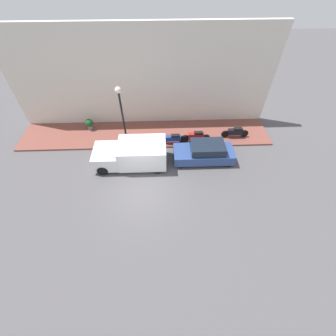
{
  "coord_description": "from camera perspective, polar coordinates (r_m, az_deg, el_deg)",
  "views": [
    {
      "loc": [
        -7.95,
        -1.17,
        10.69
      ],
      "look_at": [
        1.35,
        -1.52,
        0.6
      ],
      "focal_mm": 24.0,
      "sensor_mm": 36.0,
      "label": 1
    }
  ],
  "objects": [
    {
      "name": "ground_plane",
      "position": [
        13.37,
        -6.34,
        -6.18
      ],
      "size": [
        60.0,
        60.0,
        0.0
      ],
      "primitive_type": "plane",
      "color": "#514F51"
    },
    {
      "name": "sidewalk",
      "position": [
        17.09,
        -5.68,
        8.61
      ],
      "size": [
        3.07,
        18.17,
        0.12
      ],
      "color": "brown",
      "rests_on": "ground_plane"
    },
    {
      "name": "building_facade",
      "position": [
        16.69,
        -6.42,
        21.54
      ],
      "size": [
        0.3,
        18.17,
        7.0
      ],
      "color": "silver",
      "rests_on": "ground_plane"
    },
    {
      "name": "parked_car",
      "position": [
        14.84,
        9.24,
        3.93
      ],
      "size": [
        1.61,
        3.9,
        1.34
      ],
      "color": "#2D4784",
      "rests_on": "ground_plane"
    },
    {
      "name": "delivery_van",
      "position": [
        14.42,
        -9.26,
        3.54
      ],
      "size": [
        2.03,
        4.56,
        1.64
      ],
      "color": "white",
      "rests_on": "ground_plane"
    },
    {
      "name": "motorcycle_black",
      "position": [
        17.08,
        16.73,
        8.71
      ],
      "size": [
        0.3,
        1.96,
        0.8
      ],
      "color": "black",
      "rests_on": "sidewalk"
    },
    {
      "name": "motorcycle_red",
      "position": [
        16.13,
        7.17,
        8.0
      ],
      "size": [
        0.3,
        2.02,
        0.81
      ],
      "color": "#B21E1E",
      "rests_on": "sidewalk"
    },
    {
      "name": "motorcycle_blue",
      "position": [
        15.86,
        1.38,
        7.5
      ],
      "size": [
        0.3,
        2.0,
        0.74
      ],
      "color": "navy",
      "rests_on": "sidewalk"
    },
    {
      "name": "streetlamp",
      "position": [
        14.34,
        -11.84,
        14.92
      ],
      "size": [
        0.38,
        0.38,
        4.39
      ],
      "color": "black",
      "rests_on": "sidewalk"
    },
    {
      "name": "potted_plant",
      "position": [
        18.12,
        -19.33,
        10.56
      ],
      "size": [
        0.56,
        0.56,
        0.83
      ],
      "color": "slate",
      "rests_on": "sidewalk"
    }
  ]
}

